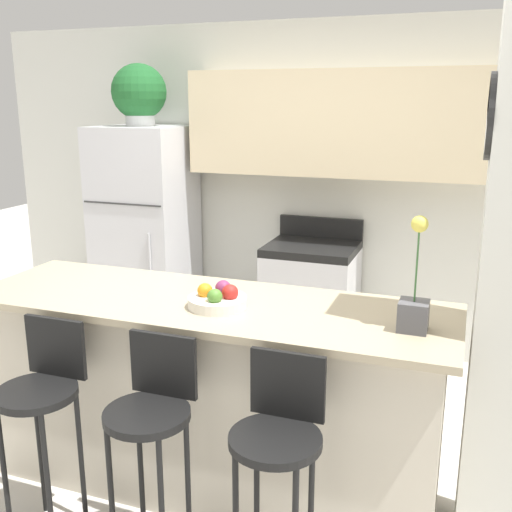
% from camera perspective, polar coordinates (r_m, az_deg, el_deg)
% --- Properties ---
extents(ground_plane, '(14.00, 14.00, 0.00)m').
position_cam_1_polar(ground_plane, '(3.40, -4.37, -20.60)').
color(ground_plane, beige).
extents(wall_back, '(5.60, 0.38, 2.55)m').
position_cam_1_polar(wall_back, '(4.64, 7.24, 8.77)').
color(wall_back, silver).
rests_on(wall_back, ground_plane).
extents(counter_bar, '(2.40, 0.76, 1.01)m').
position_cam_1_polar(counter_bar, '(3.14, -4.55, -12.96)').
color(counter_bar, beige).
rests_on(counter_bar, ground_plane).
extents(refrigerator, '(0.71, 0.68, 1.76)m').
position_cam_1_polar(refrigerator, '(5.00, -10.45, 1.91)').
color(refrigerator, silver).
rests_on(refrigerator, ground_plane).
extents(stove_range, '(0.67, 0.59, 1.07)m').
position_cam_1_polar(stove_range, '(4.64, 5.23, -4.31)').
color(stove_range, silver).
rests_on(stove_range, ground_plane).
extents(bar_stool_left, '(0.36, 0.36, 1.01)m').
position_cam_1_polar(bar_stool_left, '(2.91, -19.64, -12.43)').
color(bar_stool_left, black).
rests_on(bar_stool_left, ground_plane).
extents(bar_stool_mid, '(0.36, 0.36, 1.01)m').
position_cam_1_polar(bar_stool_mid, '(2.62, -9.89, -14.90)').
color(bar_stool_mid, black).
rests_on(bar_stool_mid, ground_plane).
extents(bar_stool_right, '(0.36, 0.36, 1.01)m').
position_cam_1_polar(bar_stool_right, '(2.42, 2.13, -17.31)').
color(bar_stool_right, black).
rests_on(bar_stool_right, ground_plane).
extents(potted_plant_on_fridge, '(0.43, 0.43, 0.47)m').
position_cam_1_polar(potted_plant_on_fridge, '(4.88, -11.08, 14.96)').
color(potted_plant_on_fridge, silver).
rests_on(potted_plant_on_fridge, refrigerator).
extents(orchid_vase, '(0.12, 0.12, 0.50)m').
position_cam_1_polar(orchid_vase, '(2.61, 14.83, -4.30)').
color(orchid_vase, '#4C4C51').
rests_on(orchid_vase, counter_bar).
extents(fruit_bowl, '(0.28, 0.28, 0.12)m').
position_cam_1_polar(fruit_bowl, '(2.83, -3.65, -4.09)').
color(fruit_bowl, silver).
rests_on(fruit_bowl, counter_bar).
extents(trash_bin, '(0.28, 0.28, 0.38)m').
position_cam_1_polar(trash_bin, '(4.75, -5.42, -7.34)').
color(trash_bin, black).
rests_on(trash_bin, ground_plane).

